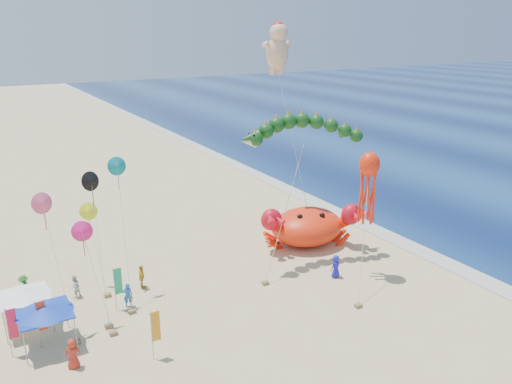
# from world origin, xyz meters

# --- Properties ---
(ground) EXTENTS (320.00, 320.00, 0.00)m
(ground) POSITION_xyz_m (0.00, 0.00, 0.00)
(ground) COLOR #D1B784
(ground) RESTS_ON ground
(foam_strip) EXTENTS (320.00, 320.00, 0.00)m
(foam_strip) POSITION_xyz_m (12.00, 0.00, 0.01)
(foam_strip) COLOR silver
(foam_strip) RESTS_ON ground
(crab_inflatable) EXTENTS (8.96, 7.43, 3.93)m
(crab_inflatable) POSITION_xyz_m (4.55, 4.02, 1.73)
(crab_inflatable) COLOR #FA2B0D
(crab_inflatable) RESTS_ON ground
(dragon_kite) EXTENTS (10.76, 4.03, 11.71)m
(dragon_kite) POSITION_xyz_m (2.38, 2.11, 10.52)
(dragon_kite) COLOR #103A12
(dragon_kite) RESTS_ON ground
(cherub_kite) EXTENTS (3.96, 3.21, 18.88)m
(cherub_kite) POSITION_xyz_m (3.65, 7.90, 16.78)
(cherub_kite) COLOR #ECB690
(cherub_kite) RESTS_ON ground
(octopus_kite) EXTENTS (4.73, 4.64, 9.77)m
(octopus_kite) POSITION_xyz_m (4.80, -2.81, 7.45)
(octopus_kite) COLOR red
(octopus_kite) RESTS_ON ground
(canopy_blue) EXTENTS (3.31, 3.31, 2.71)m
(canopy_blue) POSITION_xyz_m (-17.93, -0.25, 2.44)
(canopy_blue) COLOR gray
(canopy_blue) RESTS_ON ground
(canopy_white) EXTENTS (3.23, 3.23, 2.71)m
(canopy_white) POSITION_xyz_m (-18.74, 2.46, 2.44)
(canopy_white) COLOR gray
(canopy_white) RESTS_ON ground
(feather_flags) EXTENTS (7.61, 6.48, 3.20)m
(feather_flags) POSITION_xyz_m (-15.92, -0.92, 2.01)
(feather_flags) COLOR gray
(feather_flags) RESTS_ON ground
(beachgoers) EXTENTS (22.10, 10.56, 1.89)m
(beachgoers) POSITION_xyz_m (-12.66, 2.31, 0.91)
(beachgoers) COLOR gold
(beachgoers) RESTS_ON ground
(small_kites) EXTENTS (6.68, 8.69, 10.05)m
(small_kites) POSITION_xyz_m (-14.18, 2.83, 6.98)
(small_kites) COLOR #0C7B84
(small_kites) RESTS_ON ground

